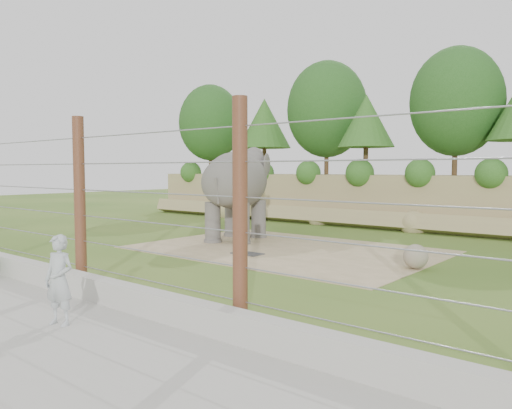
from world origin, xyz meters
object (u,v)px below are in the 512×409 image
Objects in this scene: elephant at (236,194)px; stone_ball at (416,257)px; barrier_fence at (80,202)px; zookeeper at (59,280)px.

stone_ball is (7.70, -1.17, -1.45)m from elephant.
elephant reaches higher than stone_ball.
barrier_fence is (2.38, -8.18, 0.19)m from elephant.
barrier_fence reaches higher than stone_ball.
zookeeper is (-2.95, -8.87, 0.45)m from stone_ball.
elephant is 6.55× the size of stone_ball.
stone_ball is 9.36m from zookeeper.
zookeeper is (2.37, -1.86, -1.18)m from barrier_fence.
elephant is 11.16m from zookeeper.
elephant is 2.77× the size of zookeeper.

